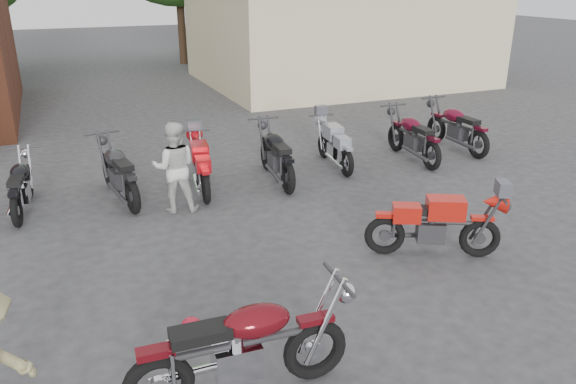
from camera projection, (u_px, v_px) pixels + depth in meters
name	position (u px, v px, depth m)	size (l,w,h in m)	color
ground	(284.00, 340.00, 6.42)	(90.00, 90.00, 0.00)	#313134
stucco_building	(337.00, 35.00, 21.78)	(10.00, 8.00, 3.50)	#C4B88C
vintage_motorcycle	(244.00, 341.00, 5.37)	(2.17, 0.72, 1.26)	#530A10
sportbike	(436.00, 221.00, 8.19)	(1.91, 0.63, 1.11)	red
helmet	(191.00, 327.00, 6.48)	(0.25, 0.25, 0.23)	#B41329
person_light	(175.00, 167.00, 9.73)	(0.78, 0.61, 1.60)	silver
row_bike_2	(20.00, 183.00, 9.78)	(1.82, 0.60, 1.06)	black
row_bike_3	(118.00, 169.00, 10.28)	(2.07, 0.68, 1.20)	black
row_bike_4	(201.00, 163.00, 10.76)	(1.89, 0.62, 1.10)	#AD0E16
row_bike_5	(276.00, 152.00, 11.25)	(2.10, 0.69, 1.22)	black
row_bike_6	(334.00, 142.00, 12.12)	(1.86, 0.61, 1.08)	gray
row_bike_7	(413.00, 134.00, 12.54)	(2.07, 0.68, 1.20)	#4B091A
row_bike_8	(456.00, 124.00, 13.30)	(2.11, 0.70, 1.22)	#530A1D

